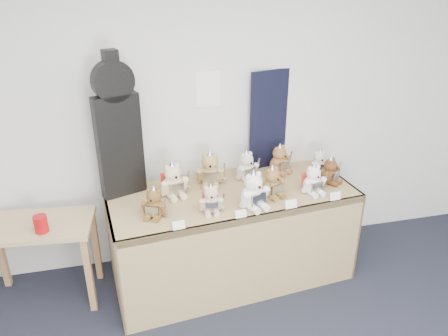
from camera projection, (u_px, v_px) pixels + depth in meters
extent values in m
plane|color=silver|center=(190.00, 118.00, 3.69)|extent=(6.00, 0.00, 6.00)
cube|color=white|center=(208.00, 89.00, 3.62)|extent=(0.21, 0.00, 0.30)
cube|color=#9C864F|center=(232.00, 195.00, 3.59)|extent=(2.08, 1.04, 0.06)
cube|color=#9C864F|center=(250.00, 262.00, 3.41)|extent=(2.00, 0.22, 0.84)
cube|color=#9C864F|center=(114.00, 258.00, 3.46)|extent=(0.10, 0.83, 0.84)
cube|color=#9C864F|center=(332.00, 215.00, 4.05)|extent=(0.10, 0.83, 0.84)
cube|color=tan|center=(35.00, 226.00, 3.37)|extent=(0.90, 0.56, 0.04)
cube|color=#A17245|center=(1.00, 253.00, 3.65)|extent=(0.05, 0.05, 0.67)
cube|color=#A17245|center=(89.00, 275.00, 3.39)|extent=(0.05, 0.05, 0.67)
cube|color=#A17245|center=(96.00, 246.00, 3.74)|extent=(0.05, 0.05, 0.67)
cube|color=black|center=(120.00, 146.00, 3.38)|extent=(0.36, 0.21, 0.82)
cylinder|color=black|center=(113.00, 81.00, 3.16)|extent=(0.32, 0.20, 0.31)
cube|color=black|center=(111.00, 64.00, 3.11)|extent=(0.13, 0.12, 0.20)
cube|color=black|center=(283.00, 118.00, 3.90)|extent=(0.65, 0.18, 0.89)
cylinder|color=#AE0B0F|center=(41.00, 224.00, 3.23)|extent=(0.10, 0.10, 0.13)
ellipsoid|color=brown|center=(155.00, 208.00, 3.21)|extent=(0.19, 0.18, 0.15)
sphere|color=brown|center=(154.00, 196.00, 3.17)|extent=(0.11, 0.11, 0.11)
cylinder|color=brown|center=(152.00, 200.00, 3.13)|extent=(0.05, 0.04, 0.05)
sphere|color=black|center=(151.00, 201.00, 3.11)|extent=(0.02, 0.02, 0.02)
sphere|color=brown|center=(149.00, 190.00, 3.15)|extent=(0.04, 0.04, 0.04)
sphere|color=brown|center=(158.00, 191.00, 3.14)|extent=(0.04, 0.04, 0.04)
cylinder|color=brown|center=(145.00, 207.00, 3.20)|extent=(0.08, 0.09, 0.11)
cylinder|color=brown|center=(163.00, 209.00, 3.17)|extent=(0.08, 0.09, 0.11)
cylinder|color=brown|center=(148.00, 216.00, 3.19)|extent=(0.08, 0.11, 0.05)
cylinder|color=brown|center=(157.00, 217.00, 3.17)|extent=(0.08, 0.11, 0.05)
cube|color=#B8BBC1|center=(152.00, 212.00, 3.15)|extent=(0.10, 0.06, 0.08)
cone|color=#B8BBC1|center=(154.00, 190.00, 3.15)|extent=(0.10, 0.10, 0.07)
cube|color=#B8BBC1|center=(166.00, 208.00, 3.15)|extent=(0.03, 0.04, 0.16)
cube|color=#B8BBC1|center=(166.00, 215.00, 3.18)|extent=(0.04, 0.03, 0.01)
ellipsoid|color=#CFB592|center=(211.00, 204.00, 3.27)|extent=(0.16, 0.14, 0.15)
sphere|color=#CFB592|center=(211.00, 193.00, 3.23)|extent=(0.11, 0.11, 0.11)
cylinder|color=#CFB592|center=(212.00, 196.00, 3.19)|extent=(0.05, 0.03, 0.04)
sphere|color=black|center=(212.00, 197.00, 3.17)|extent=(0.02, 0.02, 0.02)
sphere|color=#CFB592|center=(206.00, 188.00, 3.20)|extent=(0.03, 0.03, 0.03)
sphere|color=#CFB592|center=(215.00, 187.00, 3.21)|extent=(0.03, 0.03, 0.03)
cylinder|color=#CFB592|center=(202.00, 205.00, 3.24)|extent=(0.05, 0.08, 0.11)
cylinder|color=#CFB592|center=(220.00, 204.00, 3.26)|extent=(0.05, 0.08, 0.11)
cylinder|color=#CFB592|center=(207.00, 213.00, 3.23)|extent=(0.05, 0.10, 0.04)
cylinder|color=#CFB592|center=(216.00, 212.00, 3.24)|extent=(0.05, 0.10, 0.04)
cube|color=#B8BBC1|center=(212.00, 207.00, 3.21)|extent=(0.10, 0.02, 0.08)
cone|color=#B8BBC1|center=(211.00, 187.00, 3.21)|extent=(0.09, 0.09, 0.07)
cube|color=#B8BBC1|center=(224.00, 202.00, 3.24)|extent=(0.01, 0.04, 0.15)
cube|color=#B8BBC1|center=(224.00, 208.00, 3.27)|extent=(0.04, 0.01, 0.01)
cube|color=#B52B14|center=(210.00, 199.00, 3.31)|extent=(0.12, 0.04, 0.13)
ellipsoid|color=white|center=(253.00, 197.00, 3.33)|extent=(0.23, 0.22, 0.19)
sphere|color=white|center=(253.00, 182.00, 3.27)|extent=(0.14, 0.14, 0.14)
cylinder|color=white|center=(258.00, 186.00, 3.23)|extent=(0.07, 0.05, 0.06)
sphere|color=black|center=(260.00, 187.00, 3.22)|extent=(0.02, 0.02, 0.02)
sphere|color=white|center=(249.00, 177.00, 3.23)|extent=(0.04, 0.04, 0.04)
sphere|color=white|center=(258.00, 174.00, 3.27)|extent=(0.04, 0.04, 0.04)
cylinder|color=white|center=(245.00, 200.00, 3.26)|extent=(0.08, 0.12, 0.14)
cylinder|color=white|center=(264.00, 194.00, 3.35)|extent=(0.08, 0.12, 0.14)
cylinder|color=white|center=(253.00, 208.00, 3.28)|extent=(0.09, 0.14, 0.06)
cylinder|color=white|center=(262.00, 205.00, 3.32)|extent=(0.09, 0.14, 0.06)
cube|color=#B8BBC1|center=(259.00, 200.00, 3.27)|extent=(0.12, 0.06, 0.10)
cone|color=#B8BBC1|center=(254.00, 175.00, 3.25)|extent=(0.12, 0.12, 0.09)
cube|color=#B8BBC1|center=(268.00, 190.00, 3.34)|extent=(0.03, 0.05, 0.20)
cube|color=#B8BBC1|center=(268.00, 199.00, 3.37)|extent=(0.06, 0.03, 0.01)
ellipsoid|color=olive|center=(271.00, 188.00, 3.49)|extent=(0.21, 0.19, 0.16)
sphere|color=olive|center=(272.00, 175.00, 3.44)|extent=(0.12, 0.12, 0.12)
cylinder|color=olive|center=(276.00, 179.00, 3.41)|extent=(0.06, 0.04, 0.05)
sphere|color=black|center=(278.00, 180.00, 3.39)|extent=(0.02, 0.02, 0.02)
sphere|color=olive|center=(269.00, 171.00, 3.40)|extent=(0.04, 0.04, 0.04)
sphere|color=olive|center=(276.00, 169.00, 3.44)|extent=(0.04, 0.04, 0.04)
cylinder|color=olive|center=(266.00, 190.00, 3.43)|extent=(0.08, 0.10, 0.12)
cylinder|color=olive|center=(280.00, 185.00, 3.51)|extent=(0.08, 0.10, 0.12)
cylinder|color=olive|center=(272.00, 197.00, 3.45)|extent=(0.09, 0.12, 0.05)
cylinder|color=olive|center=(279.00, 194.00, 3.49)|extent=(0.09, 0.12, 0.05)
cube|color=#B8BBC1|center=(277.00, 190.00, 3.44)|extent=(0.11, 0.06, 0.09)
cone|color=#B8BBC1|center=(272.00, 169.00, 3.42)|extent=(0.10, 0.10, 0.08)
cube|color=#B8BBC1|center=(284.00, 182.00, 3.51)|extent=(0.03, 0.04, 0.17)
cube|color=#B8BBC1|center=(283.00, 189.00, 3.53)|extent=(0.05, 0.03, 0.01)
ellipsoid|color=white|center=(312.00, 185.00, 3.54)|extent=(0.18, 0.16, 0.16)
sphere|color=white|center=(314.00, 173.00, 3.50)|extent=(0.12, 0.12, 0.12)
cylinder|color=white|center=(317.00, 176.00, 3.46)|extent=(0.05, 0.03, 0.05)
sphere|color=black|center=(318.00, 177.00, 3.44)|extent=(0.02, 0.02, 0.02)
sphere|color=white|center=(310.00, 168.00, 3.46)|extent=(0.04, 0.04, 0.04)
sphere|color=white|center=(318.00, 167.00, 3.49)|extent=(0.04, 0.04, 0.04)
cylinder|color=white|center=(306.00, 187.00, 3.49)|extent=(0.06, 0.09, 0.12)
cylinder|color=white|center=(322.00, 183.00, 3.55)|extent=(0.06, 0.09, 0.12)
cylinder|color=white|center=(312.00, 193.00, 3.50)|extent=(0.07, 0.11, 0.05)
cylinder|color=white|center=(320.00, 192.00, 3.53)|extent=(0.07, 0.11, 0.05)
cube|color=#B8BBC1|center=(317.00, 187.00, 3.49)|extent=(0.11, 0.04, 0.09)
cone|color=#B8BBC1|center=(314.00, 167.00, 3.47)|extent=(0.10, 0.10, 0.08)
cube|color=#B8BBC1|center=(325.00, 181.00, 3.54)|extent=(0.02, 0.04, 0.17)
cube|color=#B8BBC1|center=(325.00, 187.00, 3.56)|extent=(0.05, 0.02, 0.01)
cube|color=#B52B14|center=(308.00, 180.00, 3.59)|extent=(0.13, 0.05, 0.14)
ellipsoid|color=brown|center=(329.00, 176.00, 3.70)|extent=(0.20, 0.19, 0.15)
sphere|color=brown|center=(330.00, 165.00, 3.66)|extent=(0.11, 0.11, 0.11)
cylinder|color=brown|center=(335.00, 168.00, 3.63)|extent=(0.05, 0.05, 0.05)
sphere|color=black|center=(337.00, 168.00, 3.62)|extent=(0.02, 0.02, 0.02)
sphere|color=brown|center=(329.00, 162.00, 3.62)|extent=(0.04, 0.04, 0.04)
sphere|color=brown|center=(333.00, 159.00, 3.66)|extent=(0.04, 0.04, 0.04)
cylinder|color=brown|center=(327.00, 178.00, 3.64)|extent=(0.08, 0.09, 0.11)
cylinder|color=brown|center=(335.00, 173.00, 3.73)|extent=(0.08, 0.09, 0.11)
cylinder|color=brown|center=(332.00, 183.00, 3.66)|extent=(0.09, 0.11, 0.04)
cylinder|color=brown|center=(336.00, 181.00, 3.71)|extent=(0.09, 0.11, 0.04)
cube|color=#B8BBC1|center=(335.00, 177.00, 3.66)|extent=(0.09, 0.07, 0.08)
cone|color=#B8BBC1|center=(331.00, 160.00, 3.64)|extent=(0.09, 0.09, 0.07)
cube|color=#B8BBC1|center=(338.00, 170.00, 3.73)|extent=(0.03, 0.04, 0.16)
cube|color=#B8BBC1|center=(337.00, 176.00, 3.76)|extent=(0.04, 0.03, 0.01)
ellipsoid|color=beige|center=(173.00, 186.00, 3.49)|extent=(0.22, 0.20, 0.18)
sphere|color=beige|center=(172.00, 172.00, 3.44)|extent=(0.13, 0.13, 0.13)
cylinder|color=beige|center=(175.00, 176.00, 3.40)|extent=(0.06, 0.04, 0.06)
sphere|color=black|center=(176.00, 177.00, 3.38)|extent=(0.02, 0.02, 0.02)
sphere|color=beige|center=(167.00, 168.00, 3.40)|extent=(0.04, 0.04, 0.04)
sphere|color=beige|center=(177.00, 165.00, 3.44)|extent=(0.04, 0.04, 0.04)
cylinder|color=beige|center=(164.00, 189.00, 3.43)|extent=(0.07, 0.11, 0.14)
cylinder|color=beige|center=(184.00, 184.00, 3.51)|extent=(0.07, 0.11, 0.14)
cylinder|color=beige|center=(172.00, 197.00, 3.45)|extent=(0.08, 0.13, 0.06)
cylinder|color=beige|center=(181.00, 194.00, 3.48)|extent=(0.08, 0.13, 0.06)
cube|color=#B8BBC1|center=(177.00, 189.00, 3.43)|extent=(0.12, 0.05, 0.10)
cone|color=#B8BBC1|center=(172.00, 166.00, 3.42)|extent=(0.11, 0.11, 0.09)
cube|color=#B8BBC1|center=(188.00, 181.00, 3.50)|extent=(0.03, 0.05, 0.19)
cube|color=#B8BBC1|center=(188.00, 189.00, 3.53)|extent=(0.06, 0.02, 0.01)
cube|color=#B52B14|center=(170.00, 181.00, 3.54)|extent=(0.15, 0.07, 0.17)
ellipsoid|color=tan|center=(210.00, 175.00, 3.68)|extent=(0.21, 0.19, 0.19)
sphere|color=tan|center=(210.00, 161.00, 3.62)|extent=(0.14, 0.14, 0.14)
cylinder|color=tan|center=(210.00, 166.00, 3.57)|extent=(0.06, 0.04, 0.06)
sphere|color=black|center=(210.00, 167.00, 3.56)|extent=(0.02, 0.02, 0.02)
sphere|color=tan|center=(204.00, 156.00, 3.60)|extent=(0.04, 0.04, 0.04)
sphere|color=tan|center=(215.00, 155.00, 3.60)|extent=(0.04, 0.04, 0.04)
cylinder|color=tan|center=(200.00, 176.00, 3.65)|extent=(0.07, 0.11, 0.14)
cylinder|color=tan|center=(221.00, 175.00, 3.66)|extent=(0.07, 0.11, 0.14)
cylinder|color=tan|center=(205.00, 184.00, 3.64)|extent=(0.08, 0.13, 0.06)
cylinder|color=tan|center=(215.00, 184.00, 3.64)|extent=(0.08, 0.13, 0.06)
cube|color=#B8BBC1|center=(210.00, 178.00, 3.61)|extent=(0.12, 0.04, 0.10)
cone|color=#B8BBC1|center=(210.00, 155.00, 3.60)|extent=(0.12, 0.12, 0.09)
cube|color=#B8BBC1|center=(224.00, 173.00, 3.63)|extent=(0.02, 0.05, 0.20)
cube|color=#B8BBC1|center=(224.00, 181.00, 3.66)|extent=(0.06, 0.02, 0.01)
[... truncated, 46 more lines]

